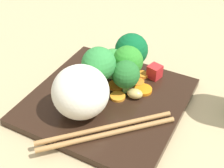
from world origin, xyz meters
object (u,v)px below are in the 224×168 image
rice_mound (81,92)px  broccoli_floret_0 (128,62)px  square_plate (107,101)px  carrot_slice_0 (118,97)px  chopstick_pair (106,131)px

rice_mound → broccoli_floret_0: (2.58, 10.62, -0.30)cm
square_plate → rice_mound: (-1.87, -4.64, 4.57)cm
square_plate → carrot_slice_0: (1.47, 0.84, 0.84)cm
rice_mound → carrot_slice_0: size_ratio=3.46×
carrot_slice_0 → chopstick_pair: size_ratio=0.16×
square_plate → rice_mound: 6.78cm
square_plate → chopstick_pair: chopstick_pair is taller
rice_mound → chopstick_pair: rice_mound is taller
rice_mound → carrot_slice_0: 7.42cm
carrot_slice_0 → chopstick_pair: bearing=-75.5°
rice_mound → chopstick_pair: bearing=-21.8°
square_plate → carrot_slice_0: carrot_slice_0 is taller
square_plate → carrot_slice_0: 1.89cm
chopstick_pair → rice_mound: bearing=114.1°
broccoli_floret_0 → carrot_slice_0: broccoli_floret_0 is taller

